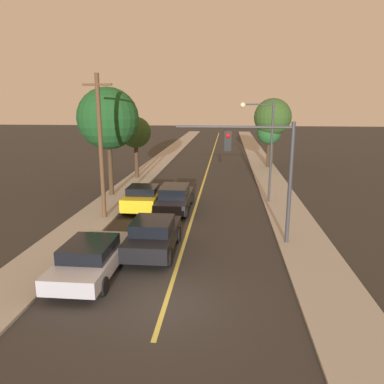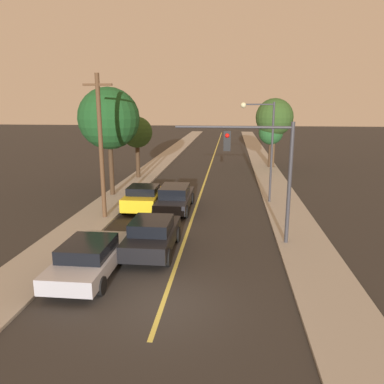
% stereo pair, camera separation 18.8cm
% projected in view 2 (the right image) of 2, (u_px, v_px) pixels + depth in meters
% --- Properties ---
extents(ground_plane, '(200.00, 200.00, 0.00)m').
position_uv_depth(ground_plane, '(162.00, 305.00, 12.33)').
color(ground_plane, '#2D2B28').
extents(road_surface, '(8.81, 80.00, 0.01)m').
position_uv_depth(road_surface, '(214.00, 156.00, 47.16)').
color(road_surface, '#2D2B28').
rests_on(road_surface, ground).
extents(sidewalk_left, '(2.50, 80.00, 0.12)m').
position_uv_depth(sidewalk_left, '(169.00, 155.00, 47.72)').
color(sidewalk_left, '#9E998E').
rests_on(sidewalk_left, ground).
extents(sidewalk_right, '(2.50, 80.00, 0.12)m').
position_uv_depth(sidewalk_right, '(259.00, 156.00, 46.58)').
color(sidewalk_right, '#9E998E').
rests_on(sidewalk_right, ground).
extents(car_near_lane_front, '(2.03, 4.43, 1.57)m').
position_uv_depth(car_near_lane_front, '(152.00, 235.00, 16.50)').
color(car_near_lane_front, black).
rests_on(car_near_lane_front, ground).
extents(car_near_lane_second, '(1.97, 5.17, 1.57)m').
position_uv_depth(car_near_lane_second, '(175.00, 197.00, 23.08)').
color(car_near_lane_second, black).
rests_on(car_near_lane_second, ground).
extents(car_outer_lane_front, '(2.09, 4.93, 1.41)m').
position_uv_depth(car_outer_lane_front, '(90.00, 257.00, 14.37)').
color(car_outer_lane_front, '#A5A8B2').
rests_on(car_outer_lane_front, ground).
extents(car_outer_lane_second, '(2.11, 3.93, 1.53)m').
position_uv_depth(car_outer_lane_second, '(144.00, 197.00, 23.20)').
color(car_outer_lane_second, gold).
rests_on(car_outer_lane_second, ground).
extents(traffic_signal_mast, '(5.28, 0.42, 5.58)m').
position_uv_depth(traffic_signal_mast, '(261.00, 161.00, 16.81)').
color(traffic_signal_mast, '#333338').
rests_on(traffic_signal_mast, ground).
extents(streetlamp_right, '(2.16, 0.36, 6.44)m').
position_uv_depth(streetlamp_right, '(264.00, 138.00, 23.90)').
color(streetlamp_right, '#333338').
rests_on(streetlamp_right, ground).
extents(utility_pole_left, '(1.60, 0.24, 7.92)m').
position_uv_depth(utility_pole_left, '(101.00, 145.00, 20.56)').
color(utility_pole_left, '#513823').
rests_on(utility_pole_left, ground).
extents(tree_left_near, '(4.21, 4.21, 7.45)m').
position_uv_depth(tree_left_near, '(109.00, 119.00, 25.54)').
color(tree_left_near, '#3D2B1C').
rests_on(tree_left_near, ground).
extents(tree_left_far, '(2.65, 2.65, 5.26)m').
position_uv_depth(tree_left_far, '(137.00, 133.00, 32.05)').
color(tree_left_far, '#3D2B1C').
rests_on(tree_left_far, ground).
extents(tree_right_near, '(2.45, 2.45, 4.72)m').
position_uv_depth(tree_right_near, '(271.00, 133.00, 37.56)').
color(tree_right_near, '#3D2B1C').
rests_on(tree_right_near, ground).
extents(tree_right_far, '(3.71, 3.71, 6.85)m').
position_uv_depth(tree_right_far, '(274.00, 118.00, 37.04)').
color(tree_right_far, '#4C3823').
rests_on(tree_right_far, ground).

